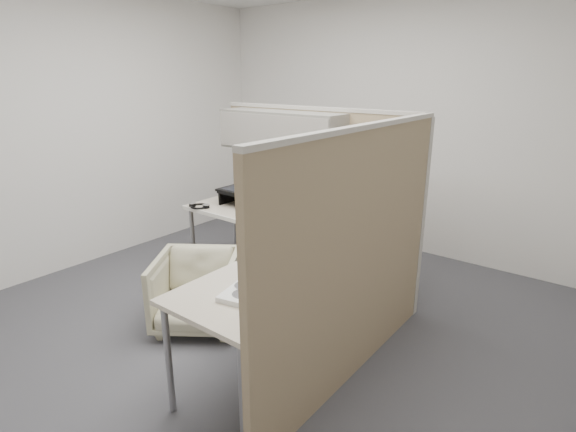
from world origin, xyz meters
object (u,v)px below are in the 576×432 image
Objects in this scene: monitor_left at (324,185)px; keyboard at (310,227)px; desk at (281,241)px; office_chair at (197,288)px.

keyboard is (0.10, -0.34, -0.26)m from monitor_left.
monitor_left reaches higher than keyboard.
desk is 0.29m from keyboard.
keyboard is (0.57, 0.70, 0.42)m from office_chair.
monitor_left is at bearing 122.78° from keyboard.
keyboard is at bearing 71.44° from desk.
desk is 0.68m from monitor_left.
monitor_left reaches higher than desk.
desk is at bearing -93.09° from keyboard.
monitor_left reaches higher than office_chair.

